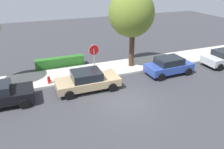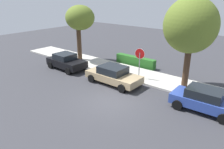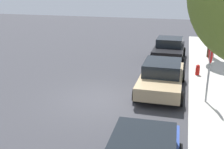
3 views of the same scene
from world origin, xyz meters
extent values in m
plane|color=#38383D|center=(0.00, 0.00, 0.00)|extent=(60.00, 60.00, 0.00)
cube|color=beige|center=(0.00, 5.27, 0.07)|extent=(32.00, 3.04, 0.14)
cylinder|color=gray|center=(-0.66, 4.45, 1.16)|extent=(0.08, 0.08, 2.32)
cylinder|color=white|center=(-0.66, 4.45, 2.23)|extent=(0.86, 0.13, 0.87)
cylinder|color=red|center=(-0.66, 4.45, 2.23)|extent=(0.81, 0.13, 0.81)
cube|color=tan|center=(-1.78, 2.48, 0.58)|extent=(4.51, 1.90, 0.55)
cube|color=black|center=(-1.86, 2.48, 1.14)|extent=(2.04, 1.67, 0.57)
cylinder|color=black|center=(-3.31, 1.54, 0.32)|extent=(0.64, 0.22, 0.64)
cylinder|color=black|center=(-3.31, 3.43, 0.32)|extent=(0.64, 0.22, 0.64)
cylinder|color=black|center=(-0.25, 1.53, 0.32)|extent=(0.64, 0.22, 0.64)
cylinder|color=black|center=(-0.24, 3.42, 0.32)|extent=(0.64, 0.22, 0.64)
cube|color=#2D479E|center=(5.20, 2.63, 0.61)|extent=(3.94, 1.85, 0.61)
cube|color=black|center=(5.15, 2.63, 1.18)|extent=(2.10, 1.59, 0.54)
cylinder|color=black|center=(6.54, 1.80, 0.32)|extent=(0.65, 0.24, 0.64)
cylinder|color=black|center=(3.85, 3.46, 0.32)|extent=(0.65, 0.24, 0.64)
cylinder|color=black|center=(3.90, 1.73, 0.32)|extent=(0.65, 0.24, 0.64)
cube|color=black|center=(-7.44, 2.44, 0.63)|extent=(3.97, 1.92, 0.65)
cube|color=black|center=(-7.66, 2.44, 1.21)|extent=(1.79, 1.65, 0.52)
cylinder|color=black|center=(-6.08, 3.32, 0.32)|extent=(0.64, 0.23, 0.64)
cylinder|color=black|center=(-6.12, 1.49, 0.32)|extent=(0.64, 0.23, 0.64)
cylinder|color=black|center=(-8.76, 3.38, 0.32)|extent=(0.64, 0.23, 0.64)
cylinder|color=black|center=(-8.80, 1.55, 0.32)|extent=(0.64, 0.23, 0.64)
cylinder|color=#422D1E|center=(-8.53, 5.13, 1.80)|extent=(0.46, 0.46, 3.59)
ellipsoid|color=olive|center=(-8.36, 5.27, 4.47)|extent=(2.93, 2.93, 2.48)
cylinder|color=#422D1E|center=(2.96, 5.14, 1.71)|extent=(0.45, 0.45, 3.42)
ellipsoid|color=olive|center=(2.85, 5.22, 4.71)|extent=(3.76, 3.76, 3.90)
cylinder|color=red|center=(-4.32, 4.20, 0.28)|extent=(0.22, 0.22, 0.55)
sphere|color=red|center=(-4.32, 4.20, 0.61)|extent=(0.21, 0.21, 0.21)
cylinder|color=red|center=(-4.17, 4.20, 0.33)|extent=(0.08, 0.09, 0.09)
cube|color=#286623|center=(-2.97, 7.41, 0.45)|extent=(4.28, 0.62, 0.91)
camera|label=1|loc=(-5.23, -11.15, 7.63)|focal=35.00mm
camera|label=2|loc=(8.33, -10.08, 6.83)|focal=35.00mm
camera|label=3|loc=(10.87, 3.40, 4.92)|focal=45.00mm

